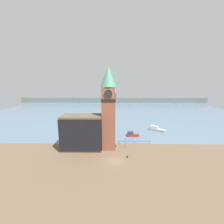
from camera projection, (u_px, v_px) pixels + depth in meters
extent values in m
plane|color=brown|center=(114.00, 161.00, 37.64)|extent=(160.00, 160.00, 0.00)
cube|color=slate|center=(114.00, 110.00, 106.98)|extent=(160.00, 120.00, 0.00)
cube|color=slate|center=(114.00, 100.00, 145.71)|extent=(180.00, 3.00, 5.00)
cube|color=#232328|center=(134.00, 141.00, 47.62)|extent=(10.30, 0.08, 0.08)
cylinder|color=#232328|center=(119.00, 143.00, 47.78)|extent=(0.07, 0.07, 1.05)
cylinder|color=#232328|center=(134.00, 143.00, 47.73)|extent=(0.07, 0.07, 1.05)
cylinder|color=#232328|center=(149.00, 143.00, 47.67)|extent=(0.07, 0.07, 1.05)
cube|color=brown|center=(109.00, 119.00, 43.35)|extent=(3.83, 3.83, 18.22)
cube|color=black|center=(109.00, 100.00, 42.28)|extent=(3.95, 3.95, 0.90)
cylinder|color=tan|center=(108.00, 94.00, 39.97)|extent=(2.58, 0.12, 2.58)
cylinder|color=#232328|center=(108.00, 94.00, 39.89)|extent=(2.35, 0.12, 2.35)
cylinder|color=tan|center=(116.00, 93.00, 41.89)|extent=(0.12, 2.58, 2.58)
cylinder|color=#232328|center=(116.00, 93.00, 41.89)|extent=(0.12, 2.35, 2.35)
cone|color=#4C9375|center=(108.00, 76.00, 41.01)|extent=(4.40, 4.40, 5.66)
cube|color=brown|center=(82.00, 133.00, 44.16)|extent=(11.25, 5.81, 9.62)
cube|color=brown|center=(82.00, 116.00, 43.17)|extent=(11.65, 6.21, 0.50)
cube|color=black|center=(80.00, 136.00, 41.13)|extent=(11.75, 0.30, 8.85)
cube|color=maroon|center=(133.00, 135.00, 54.93)|extent=(4.66, 1.70, 0.72)
cube|color=navy|center=(130.00, 133.00, 54.71)|extent=(2.07, 1.11, 1.07)
cube|color=#B7B2A8|center=(157.00, 130.00, 61.03)|extent=(6.63, 5.35, 0.89)
cube|color=silver|center=(154.00, 127.00, 61.53)|extent=(3.19, 2.75, 1.00)
cylinder|color=black|center=(127.00, 157.00, 39.19)|extent=(0.30, 0.30, 0.53)
sphere|color=black|center=(127.00, 156.00, 39.14)|extent=(0.32, 0.32, 0.32)
cylinder|color=black|center=(116.00, 146.00, 45.62)|extent=(0.30, 0.30, 0.59)
sphere|color=black|center=(116.00, 145.00, 45.56)|extent=(0.32, 0.32, 0.32)
cylinder|color=#2D2D33|center=(125.00, 143.00, 44.73)|extent=(0.10, 0.10, 3.30)
sphere|color=silver|center=(125.00, 137.00, 44.39)|extent=(0.32, 0.32, 0.32)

